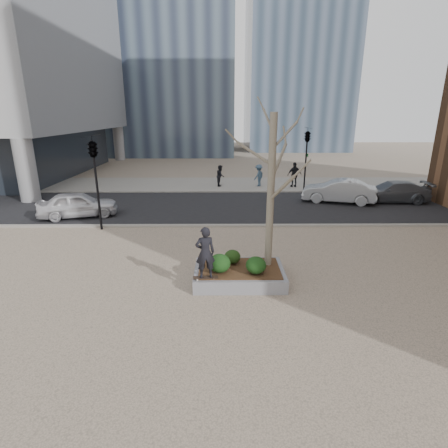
{
  "coord_description": "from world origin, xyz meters",
  "views": [
    {
      "loc": [
        0.41,
        -10.75,
        5.44
      ],
      "look_at": [
        0.5,
        2.0,
        1.4
      ],
      "focal_mm": 28.0,
      "sensor_mm": 36.0,
      "label": 1
    }
  ],
  "objects_px": {
    "planter": "(239,275)",
    "skateboard": "(206,278)",
    "skateboarder": "(205,253)",
    "police_car": "(78,204)"
  },
  "relations": [
    {
      "from": "skateboard",
      "to": "skateboarder",
      "type": "relative_size",
      "value": 0.47
    },
    {
      "from": "planter",
      "to": "skateboard",
      "type": "relative_size",
      "value": 3.85
    },
    {
      "from": "skateboarder",
      "to": "police_car",
      "type": "height_order",
      "value": "skateboarder"
    },
    {
      "from": "planter",
      "to": "police_car",
      "type": "distance_m",
      "value": 11.46
    },
    {
      "from": "skateboarder",
      "to": "police_car",
      "type": "xyz_separation_m",
      "value": [
        -7.33,
        8.53,
        -0.64
      ]
    },
    {
      "from": "planter",
      "to": "police_car",
      "type": "height_order",
      "value": "police_car"
    },
    {
      "from": "skateboard",
      "to": "police_car",
      "type": "relative_size",
      "value": 0.19
    },
    {
      "from": "police_car",
      "to": "skateboard",
      "type": "bearing_deg",
      "value": -157.05
    },
    {
      "from": "skateboard",
      "to": "police_car",
      "type": "bearing_deg",
      "value": 126.41
    },
    {
      "from": "skateboarder",
      "to": "skateboard",
      "type": "bearing_deg",
      "value": 180.0
    }
  ]
}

